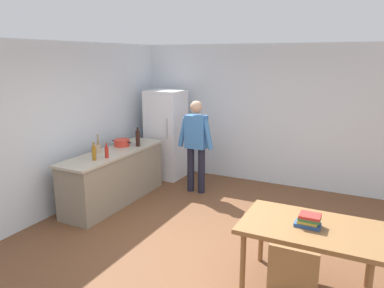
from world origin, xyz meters
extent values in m
plane|color=brown|center=(0.00, 0.00, 0.00)|extent=(14.00, 14.00, 0.00)
cube|color=silver|center=(0.00, 3.00, 1.35)|extent=(6.40, 0.12, 2.70)
cube|color=silver|center=(-2.60, 0.20, 1.35)|extent=(0.12, 5.60, 2.70)
cube|color=gray|center=(-2.00, 0.80, 0.43)|extent=(0.60, 2.12, 0.86)
cube|color=#B2A893|center=(-2.00, 0.80, 0.88)|extent=(0.64, 2.20, 0.04)
cube|color=white|center=(-1.90, 2.40, 0.90)|extent=(0.70, 0.64, 1.80)
cylinder|color=#B2B2B7|center=(-1.68, 2.06, 1.10)|extent=(0.02, 0.02, 0.40)
cylinder|color=#1E1E2D|center=(-1.06, 1.85, 0.42)|extent=(0.13, 0.13, 0.84)
cylinder|color=#1E1E2D|center=(-0.84, 1.85, 0.42)|extent=(0.13, 0.13, 0.84)
cube|color=#3D75B7|center=(-0.95, 1.85, 1.14)|extent=(0.38, 0.22, 0.60)
sphere|color=tan|center=(-0.95, 1.85, 1.59)|extent=(0.22, 0.22, 0.22)
cylinder|color=#3D75B7|center=(-1.20, 1.81, 1.12)|extent=(0.20, 0.09, 0.55)
cylinder|color=#3D75B7|center=(-0.70, 1.81, 1.12)|extent=(0.20, 0.09, 0.55)
cube|color=olive|center=(1.40, -0.30, 0.72)|extent=(1.40, 0.90, 0.05)
cylinder|color=olive|center=(0.80, -0.65, 0.35)|extent=(0.06, 0.06, 0.70)
cylinder|color=olive|center=(0.80, 0.05, 0.35)|extent=(0.06, 0.06, 0.70)
cylinder|color=olive|center=(2.00, 0.05, 0.35)|extent=(0.06, 0.06, 0.70)
cube|color=olive|center=(1.40, -1.16, 0.70)|extent=(0.42, 0.04, 0.42)
cylinder|color=red|center=(-2.10, 1.18, 0.96)|extent=(0.28, 0.28, 0.12)
cube|color=black|center=(-2.27, 1.18, 0.98)|extent=(0.06, 0.03, 0.02)
cube|color=black|center=(-1.93, 1.18, 0.98)|extent=(0.06, 0.03, 0.02)
cylinder|color=tan|center=(-2.17, 0.60, 0.97)|extent=(0.11, 0.11, 0.14)
cylinder|color=olive|center=(-2.15, 0.61, 1.11)|extent=(0.02, 0.05, 0.22)
cylinder|color=olive|center=(-2.15, 0.59, 1.11)|extent=(0.02, 0.04, 0.22)
cylinder|color=#996619|center=(-1.93, 0.24, 1.01)|extent=(0.06, 0.06, 0.22)
cylinder|color=#996619|center=(-1.93, 0.24, 1.15)|extent=(0.03, 0.03, 0.06)
cylinder|color=black|center=(-1.84, 1.30, 1.04)|extent=(0.08, 0.08, 0.28)
cylinder|color=black|center=(-1.84, 1.30, 1.21)|extent=(0.03, 0.03, 0.06)
cylinder|color=#B22319|center=(-1.83, 0.43, 0.99)|extent=(0.06, 0.06, 0.18)
cylinder|color=#B22319|center=(-1.83, 0.43, 1.11)|extent=(0.02, 0.02, 0.06)
cylinder|color=silver|center=(-1.90, 1.39, 1.02)|extent=(0.07, 0.07, 0.24)
cylinder|color=silver|center=(-1.90, 1.39, 1.17)|extent=(0.03, 0.03, 0.06)
cube|color=#284C8E|center=(1.38, -0.34, 0.77)|extent=(0.26, 0.14, 0.04)
cube|color=gold|center=(1.38, -0.31, 0.80)|extent=(0.20, 0.17, 0.03)
cube|color=#387A47|center=(1.40, -0.32, 0.84)|extent=(0.22, 0.16, 0.04)
cube|color=#B22D28|center=(1.40, -0.33, 0.87)|extent=(0.21, 0.18, 0.03)
camera|label=1|loc=(1.87, -4.02, 2.47)|focal=34.56mm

